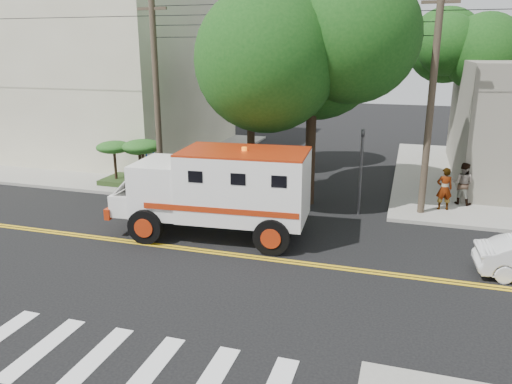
% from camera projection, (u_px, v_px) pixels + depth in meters
% --- Properties ---
extents(ground, '(100.00, 100.00, 0.00)m').
position_uv_depth(ground, '(228.00, 254.00, 16.98)').
color(ground, black).
rests_on(ground, ground).
extents(sidewalk_nw, '(17.00, 17.00, 0.15)m').
position_uv_depth(sidewalk_nw, '(108.00, 152.00, 33.18)').
color(sidewalk_nw, gray).
rests_on(sidewalk_nw, ground).
extents(building_left, '(16.00, 14.00, 10.00)m').
position_uv_depth(building_left, '(88.00, 72.00, 33.71)').
color(building_left, '#B9B398').
rests_on(building_left, sidewalk_nw).
extents(utility_pole_left, '(0.28, 0.28, 9.00)m').
position_uv_depth(utility_pole_left, '(157.00, 99.00, 22.82)').
color(utility_pole_left, '#382D23').
rests_on(utility_pole_left, ground).
extents(utility_pole_right, '(0.28, 0.28, 9.00)m').
position_uv_depth(utility_pole_right, '(431.00, 107.00, 19.62)').
color(utility_pole_right, '#382D23').
rests_on(utility_pole_right, ground).
extents(tree_main, '(6.08, 5.70, 9.85)m').
position_uv_depth(tree_main, '(323.00, 36.00, 20.12)').
color(tree_main, black).
rests_on(tree_main, ground).
extents(tree_left, '(4.48, 4.20, 7.70)m').
position_uv_depth(tree_left, '(255.00, 67.00, 26.96)').
color(tree_left, black).
rests_on(tree_left, ground).
extents(tree_right, '(4.80, 4.50, 8.20)m').
position_uv_depth(tree_right, '(478.00, 60.00, 27.24)').
color(tree_right, black).
rests_on(tree_right, ground).
extents(traffic_signal, '(0.15, 0.18, 3.60)m').
position_uv_depth(traffic_signal, '(361.00, 163.00, 20.42)').
color(traffic_signal, '#3F3F42').
rests_on(traffic_signal, ground).
extents(accessibility_sign, '(0.45, 0.10, 2.02)m').
position_uv_depth(accessibility_sign, '(151.00, 164.00, 24.02)').
color(accessibility_sign, '#3F3F42').
rests_on(accessibility_sign, ground).
extents(palm_planter, '(3.52, 2.63, 2.36)m').
position_uv_depth(palm_planter, '(133.00, 155.00, 24.71)').
color(palm_planter, '#1E3314').
rests_on(palm_planter, sidewalk_nw).
extents(armored_truck, '(7.38, 3.37, 3.28)m').
position_uv_depth(armored_truck, '(220.00, 188.00, 18.12)').
color(armored_truck, white).
rests_on(armored_truck, ground).
extents(pedestrian_a, '(0.74, 0.57, 1.82)m').
position_uv_depth(pedestrian_a, '(444.00, 189.00, 20.93)').
color(pedestrian_a, gray).
rests_on(pedestrian_a, sidewalk_ne).
extents(pedestrian_b, '(1.06, 0.92, 1.85)m').
position_uv_depth(pedestrian_b, '(463.00, 183.00, 21.69)').
color(pedestrian_b, gray).
rests_on(pedestrian_b, sidewalk_ne).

